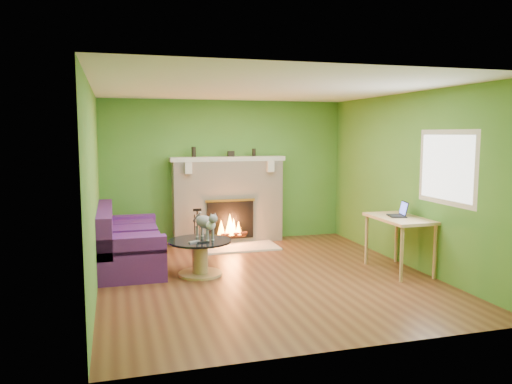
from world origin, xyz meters
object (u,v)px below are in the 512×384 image
at_px(coffee_table, 200,255).
at_px(desk, 400,224).
at_px(sofa, 126,243).
at_px(cat, 205,225).

xyz_separation_m(coffee_table, desk, (2.81, -0.60, 0.41)).
bearing_deg(coffee_table, desk, -12.11).
distance_m(sofa, coffee_table, 1.26).
bearing_deg(sofa, cat, -33.74).
bearing_deg(sofa, desk, -19.82).
bearing_deg(sofa, coffee_table, -37.66).
height_order(desk, cat, cat).
height_order(coffee_table, cat, cat).
bearing_deg(desk, coffee_table, 167.89).
distance_m(coffee_table, cat, 0.42).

